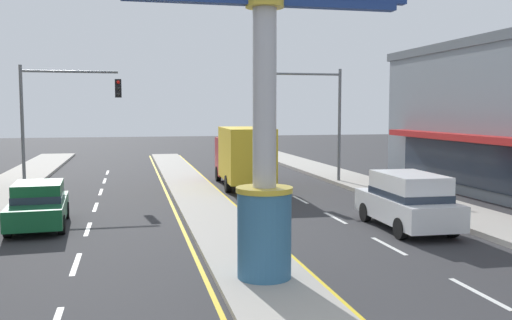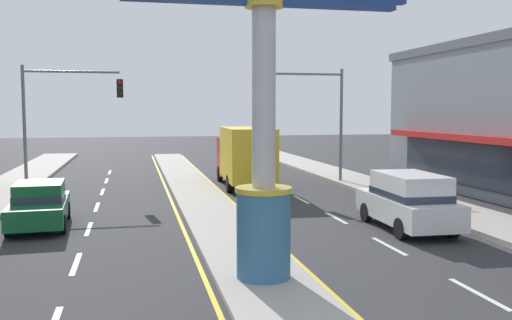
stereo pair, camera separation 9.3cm
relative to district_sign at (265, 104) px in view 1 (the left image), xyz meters
The scene contains 9 objects.
median_strip 12.15m from the district_sign, 90.00° to the left, with size 2.23×52.00×0.14m, color #A39E93.
sidewalk_right 13.75m from the district_sign, 45.98° to the left, with size 2.83×60.00×0.18m, color #ADA89E.
lane_markings 10.91m from the district_sign, 90.00° to the left, with size 8.97×52.00×0.01m.
district_sign is the anchor object (origin of this frame).
traffic_light_left_side 18.15m from the district_sign, 110.49° to the left, with size 4.86×0.46×6.20m.
traffic_light_right_side 17.42m from the district_sign, 68.61° to the left, with size 4.86×0.46×6.20m.
suv_near_right_lane 8.27m from the district_sign, 37.52° to the left, with size 2.08×4.66×1.90m.
box_truck_far_right_lane 16.28m from the district_sign, 80.32° to the left, with size 2.43×6.97×3.12m.
sedan_near_left_lane 10.41m from the district_sign, 128.01° to the left, with size 2.02×4.39×1.53m.
Camera 1 is at (-2.99, -5.77, 4.00)m, focal length 39.29 mm.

